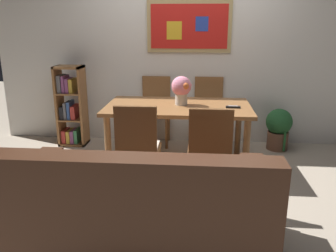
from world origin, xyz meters
TOP-DOWN VIEW (x-y plane):
  - ground_plane at (0.00, 0.00)m, footprint 12.00×12.00m
  - wall_back_with_painting at (0.00, 1.32)m, footprint 5.20×0.14m
  - dining_table at (-0.06, 0.36)m, footprint 1.61×0.90m
  - dining_chair_far_right at (0.31, 1.16)m, footprint 0.40×0.41m
  - dining_chair_far_left at (-0.41, 1.15)m, footprint 0.40×0.41m
  - dining_chair_near_right at (0.27, -0.46)m, footprint 0.40×0.41m
  - dining_chair_near_left at (-0.39, -0.42)m, footprint 0.40×0.41m
  - leather_couch at (-0.23, -1.28)m, footprint 1.80×0.84m
  - bookshelf at (-1.54, 0.99)m, footprint 0.36×0.28m
  - potted_ivy at (1.22, 1.01)m, footprint 0.34×0.34m
  - flower_vase at (-0.03, 0.38)m, footprint 0.23×0.22m
  - tv_remote at (0.54, 0.28)m, footprint 0.16×0.05m

SIDE VIEW (x-z plane):
  - ground_plane at x=0.00m, z-range 0.00..0.00m
  - potted_ivy at x=1.22m, z-range 0.02..0.57m
  - leather_couch at x=-0.23m, z-range -0.11..0.73m
  - bookshelf at x=-1.54m, z-range -0.03..1.04m
  - dining_chair_far_right at x=0.31m, z-range 0.08..0.99m
  - dining_chair_far_left at x=-0.41m, z-range 0.08..0.99m
  - dining_chair_near_right at x=0.27m, z-range 0.08..0.99m
  - dining_chair_near_left at x=-0.39m, z-range 0.08..0.99m
  - dining_table at x=-0.06m, z-range 0.27..0.99m
  - tv_remote at x=0.54m, z-range 0.72..0.74m
  - flower_vase at x=-0.03m, z-range 0.75..1.07m
  - wall_back_with_painting at x=0.00m, z-range 0.00..2.60m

